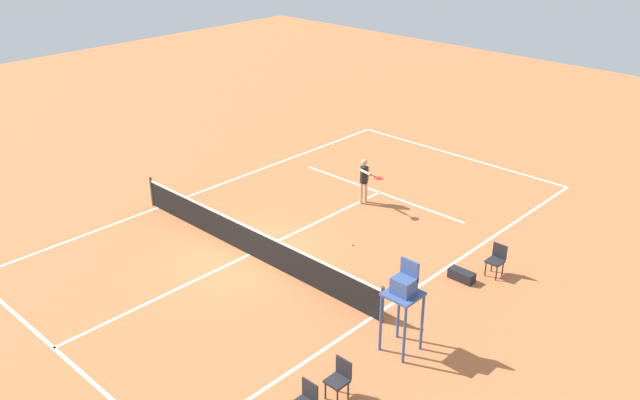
% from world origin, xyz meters
% --- Properties ---
extents(ground_plane, '(60.00, 60.00, 0.00)m').
position_xyz_m(ground_plane, '(0.00, 0.00, 0.00)').
color(ground_plane, '#C66B3D').
extents(court_lines, '(9.78, 23.14, 0.01)m').
position_xyz_m(court_lines, '(0.00, 0.00, 0.00)').
color(court_lines, white).
rests_on(court_lines, ground).
extents(tennis_net, '(10.38, 0.10, 1.07)m').
position_xyz_m(tennis_net, '(0.00, 0.00, 0.50)').
color(tennis_net, '#4C4C51').
rests_on(tennis_net, ground).
extents(player_serving, '(1.24, 0.72, 1.66)m').
position_xyz_m(player_serving, '(-0.18, -5.23, 0.99)').
color(player_serving, '#D8A884').
rests_on(player_serving, ground).
extents(tennis_ball, '(0.07, 0.07, 0.07)m').
position_xyz_m(tennis_ball, '(-1.91, -2.59, 0.03)').
color(tennis_ball, '#CCE033').
rests_on(tennis_ball, ground).
extents(umpire_chair, '(0.80, 0.80, 2.41)m').
position_xyz_m(umpire_chair, '(-6.17, 0.57, 1.61)').
color(umpire_chair, '#38518C').
rests_on(umpire_chair, ground).
extents(courtside_chair_near, '(0.44, 0.46, 0.95)m').
position_xyz_m(courtside_chair_near, '(-6.22, 2.85, 0.53)').
color(courtside_chair_near, '#262626').
rests_on(courtside_chair_near, ground).
extents(courtside_chair_mid, '(0.44, 0.46, 0.95)m').
position_xyz_m(courtside_chair_mid, '(-6.07, -4.08, 0.53)').
color(courtside_chair_mid, '#262626').
rests_on(courtside_chair_mid, ground).
extents(equipment_bag, '(0.76, 0.32, 0.30)m').
position_xyz_m(equipment_bag, '(-5.52, -3.17, 0.15)').
color(equipment_bag, black).
rests_on(equipment_bag, ground).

